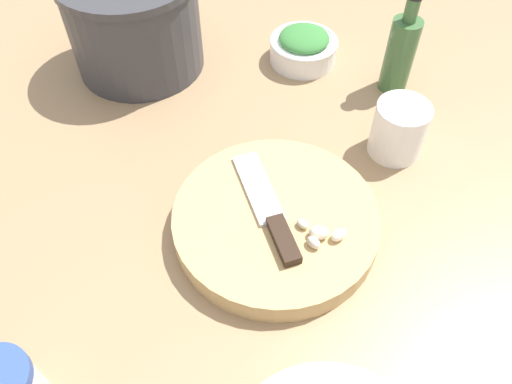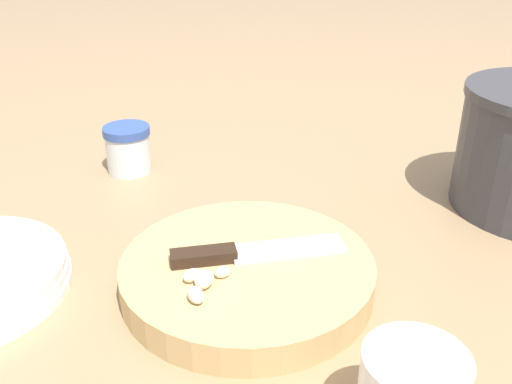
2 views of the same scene
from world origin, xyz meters
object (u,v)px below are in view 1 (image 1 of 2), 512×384
garlic_cloves (318,235)px  cutting_board (276,221)px  herb_bowl (303,47)px  stock_pot (134,22)px  chef_knife (270,210)px  coffee_mug (399,128)px  oil_bottle (400,52)px

garlic_cloves → cutting_board: bearing=65.5°
herb_bowl → garlic_cloves: bearing=-167.9°
herb_bowl → stock_pot: 0.29m
cutting_board → garlic_cloves: garlic_cloves is taller
garlic_cloves → stock_pot: stock_pot is taller
chef_knife → stock_pot: bearing=103.2°
garlic_cloves → herb_bowl: herb_bowl is taller
herb_bowl → coffee_mug: bearing=-137.4°
chef_knife → garlic_cloves: 0.07m
cutting_board → coffee_mug: bearing=-37.7°
herb_bowl → oil_bottle: bearing=-103.4°
coffee_mug → chef_knife: bearing=140.8°
coffee_mug → stock_pot: size_ratio=0.49×
oil_bottle → stock_pot: size_ratio=0.77×
garlic_cloves → herb_bowl: size_ratio=0.59×
cutting_board → herb_bowl: bearing=4.3°
cutting_board → chef_knife: size_ratio=1.51×
chef_knife → herb_bowl: 0.37m
garlic_cloves → chef_knife: bearing=68.3°
chef_knife → stock_pot: stock_pot is taller
herb_bowl → coffee_mug: 0.25m
oil_bottle → stock_pot: stock_pot is taller
herb_bowl → oil_bottle: (-0.04, -0.16, 0.04)m
chef_knife → coffee_mug: size_ratio=1.61×
cutting_board → stock_pot: (0.29, 0.30, 0.06)m
coffee_mug → cutting_board: bearing=142.3°
herb_bowl → stock_pot: (-0.07, 0.27, 0.05)m
coffee_mug → oil_bottle: 0.15m
chef_knife → garlic_cloves: (-0.03, -0.06, 0.00)m
herb_bowl → oil_bottle: size_ratio=0.69×
coffee_mug → oil_bottle: size_ratio=0.64×
stock_pot → oil_bottle: bearing=-85.3°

